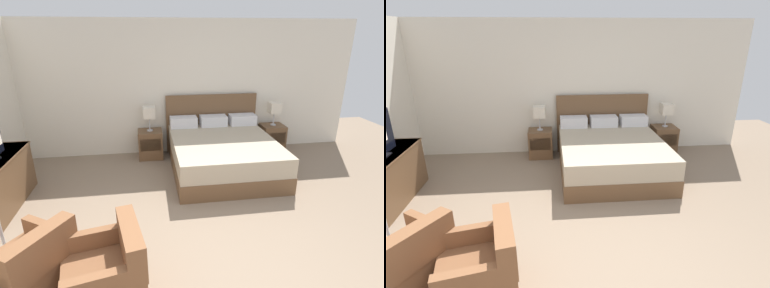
# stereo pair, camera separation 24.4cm
# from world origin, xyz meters

# --- Properties ---
(wall_back) EXTENTS (7.12, 0.06, 2.58)m
(wall_back) POSITION_xyz_m (0.00, 3.70, 1.29)
(wall_back) COLOR silver
(wall_back) RESTS_ON ground
(bed) EXTENTS (1.84, 2.08, 1.18)m
(bed) POSITION_xyz_m (0.65, 2.65, 0.32)
(bed) COLOR brown
(bed) RESTS_ON ground
(nightstand_left) EXTENTS (0.46, 0.42, 0.55)m
(nightstand_left) POSITION_xyz_m (-0.60, 3.39, 0.27)
(nightstand_left) COLOR brown
(nightstand_left) RESTS_ON ground
(nightstand_right) EXTENTS (0.46, 0.42, 0.55)m
(nightstand_right) POSITION_xyz_m (1.90, 3.39, 0.27)
(nightstand_right) COLOR brown
(nightstand_right) RESTS_ON ground
(table_lamp_left) EXTENTS (0.22, 0.22, 0.47)m
(table_lamp_left) POSITION_xyz_m (-0.60, 3.40, 0.90)
(table_lamp_left) COLOR #B7B7BC
(table_lamp_left) RESTS_ON nightstand_left
(table_lamp_right) EXTENTS (0.22, 0.22, 0.47)m
(table_lamp_right) POSITION_xyz_m (1.90, 3.40, 0.90)
(table_lamp_right) COLOR #B7B7BC
(table_lamp_right) RESTS_ON nightstand_right
(armchair_by_window) EXTENTS (0.95, 0.95, 0.76)m
(armchair_by_window) POSITION_xyz_m (-1.78, 0.21, 0.28)
(armchair_by_window) COLOR brown
(armchair_by_window) RESTS_ON ground
(armchair_companion) EXTENTS (0.81, 0.80, 0.76)m
(armchair_companion) POSITION_xyz_m (-1.06, 0.04, 0.28)
(armchair_companion) COLOR brown
(armchair_companion) RESTS_ON ground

